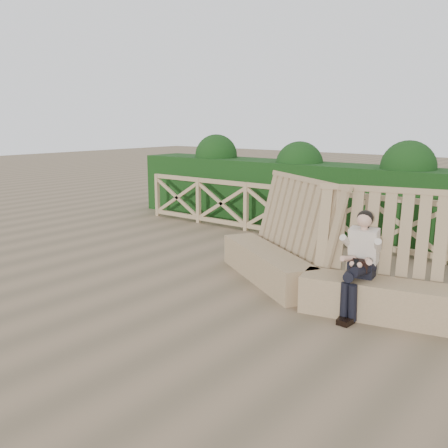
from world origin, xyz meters
The scene contains 5 objects.
ground centered at (0.00, 0.00, 0.00)m, with size 60.00×60.00×0.00m, color brown.
bench centered at (1.32, 0.74, 0.41)m, with size 4.50×1.89×1.62m.
woman centered at (1.93, 0.40, 0.74)m, with size 0.39×0.79×1.35m.
guardrail centered at (0.00, 3.50, 0.55)m, with size 10.10×0.09×1.10m.
hedge centered at (0.00, 4.70, 0.75)m, with size 12.00×1.20×1.50m, color black.
Camera 1 is at (4.39, -5.42, 2.46)m, focal length 40.00 mm.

